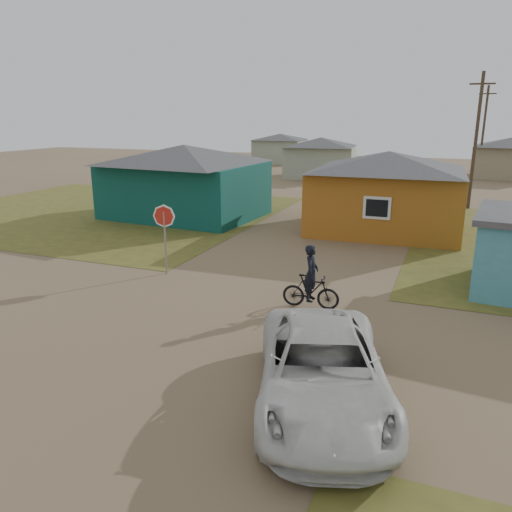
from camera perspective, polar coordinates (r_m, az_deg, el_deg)
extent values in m
plane|color=#7C6447|center=(13.57, -4.50, -8.56)|extent=(120.00, 120.00, 0.00)
cube|color=brown|center=(31.48, -17.23, 4.94)|extent=(20.00, 18.00, 0.00)
cube|color=#0B3E36|center=(28.57, -8.10, 7.48)|extent=(8.40, 6.54, 3.00)
pyramid|color=#3C3C3E|center=(28.35, -8.26, 11.48)|extent=(8.93, 7.08, 1.00)
cube|color=#A65F19|center=(25.57, 14.63, 6.15)|extent=(7.21, 6.24, 3.00)
pyramid|color=#3C3C3E|center=(25.33, 14.94, 10.49)|extent=(7.72, 6.76, 0.90)
cube|color=silver|center=(22.59, 13.65, 5.36)|extent=(1.20, 0.06, 1.00)
cube|color=black|center=(22.56, 13.64, 5.35)|extent=(0.95, 0.04, 0.75)
cube|color=#929E88|center=(46.70, 7.35, 10.61)|extent=(6.49, 5.60, 2.80)
pyramid|color=#3C3C3E|center=(46.57, 7.43, 12.81)|extent=(7.04, 6.15, 0.80)
cube|color=gray|center=(51.43, 26.91, 9.53)|extent=(6.41, 5.50, 2.80)
pyramid|color=#3C3C3E|center=(51.32, 27.16, 11.52)|extent=(6.95, 6.05, 0.80)
cube|color=#929E88|center=(60.45, 2.75, 11.85)|extent=(5.75, 5.28, 2.70)
pyramid|color=#3C3C3E|center=(60.36, 2.77, 13.46)|extent=(6.28, 5.81, 0.70)
cylinder|color=#47372A|center=(33.12, 23.80, 11.81)|extent=(0.20, 0.20, 8.00)
cube|color=#47372A|center=(33.12, 24.46, 17.49)|extent=(1.40, 0.10, 0.10)
cylinder|color=#47372A|center=(49.13, 24.52, 12.65)|extent=(0.20, 0.20, 8.00)
cube|color=#47372A|center=(49.13, 24.98, 16.47)|extent=(1.40, 0.10, 0.10)
cylinder|color=gray|center=(18.23, -10.32, 1.47)|extent=(0.07, 0.07, 2.29)
imported|color=black|center=(14.99, 6.27, -4.05)|extent=(1.75, 0.60, 1.03)
imported|color=black|center=(14.81, 6.34, -1.95)|extent=(0.45, 0.64, 1.70)
imported|color=silver|center=(10.16, 7.61, -12.82)|extent=(4.04, 5.90, 1.50)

